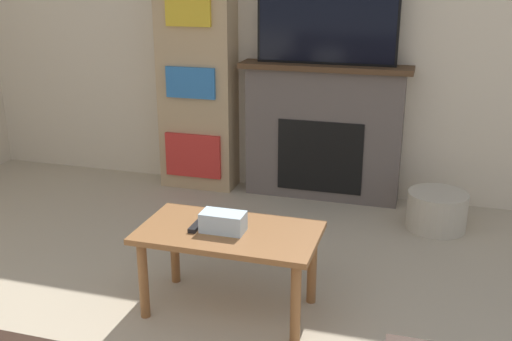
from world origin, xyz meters
name	(u,v)px	position (x,y,z in m)	size (l,w,h in m)	color
wall_back	(306,18)	(0.00, 4.10, 1.35)	(6.58, 0.06, 2.70)	beige
fireplace	(323,132)	(0.19, 3.96, 0.52)	(1.28, 0.28, 1.04)	#605651
tv	(327,19)	(0.19, 3.94, 1.36)	(1.03, 0.03, 0.64)	black
coffee_table	(229,242)	(0.04, 2.18, 0.38)	(0.91, 0.50, 0.45)	brown
tissue_box	(223,222)	(0.02, 2.16, 0.50)	(0.22, 0.12, 0.10)	silver
remote_control	(197,226)	(-0.13, 2.16, 0.46)	(0.04, 0.15, 0.02)	black
bookshelf	(197,80)	(-0.82, 3.93, 0.87)	(0.60, 0.29, 1.75)	tan
storage_basket	(437,211)	(1.06, 3.57, 0.13)	(0.40, 0.40, 0.26)	#BCB29E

